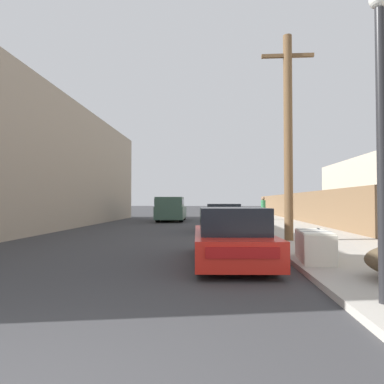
# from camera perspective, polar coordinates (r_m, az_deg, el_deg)

# --- Properties ---
(sidewalk_curb) EXTENTS (4.20, 63.00, 0.12)m
(sidewalk_curb) POSITION_cam_1_polar(r_m,az_deg,el_deg) (25.44, 12.62, -4.70)
(sidewalk_curb) COLOR #ADA89E
(sidewalk_curb) RESTS_ON ground
(discarded_fridge) EXTENTS (0.82, 1.67, 0.70)m
(discarded_fridge) POSITION_cam_1_polar(r_m,az_deg,el_deg) (8.30, 19.70, -8.42)
(discarded_fridge) COLOR silver
(discarded_fridge) RESTS_ON sidewalk_curb
(parked_sports_car_red) EXTENTS (1.94, 4.37, 1.31)m
(parked_sports_car_red) POSITION_cam_1_polar(r_m,az_deg,el_deg) (8.25, 6.52, -7.58)
(parked_sports_car_red) COLOR red
(parked_sports_car_red) RESTS_ON ground
(car_parked_mid) EXTENTS (1.89, 4.17, 1.34)m
(car_parked_mid) POSITION_cam_1_polar(r_m,az_deg,el_deg) (16.81, 5.40, -4.40)
(car_parked_mid) COLOR gray
(car_parked_mid) RESTS_ON ground
(pickup_truck) EXTENTS (2.18, 5.54, 1.77)m
(pickup_truck) POSITION_cam_1_polar(r_m,az_deg,el_deg) (25.21, -3.50, -2.88)
(pickup_truck) COLOR #385647
(pickup_truck) RESTS_ON ground
(utility_pole) EXTENTS (1.80, 0.30, 7.14)m
(utility_pole) POSITION_cam_1_polar(r_m,az_deg,el_deg) (12.48, 15.73, 9.30)
(utility_pole) COLOR brown
(utility_pole) RESTS_ON sidewalk_curb
(street_lamp) EXTENTS (0.26, 0.26, 4.19)m
(street_lamp) POSITION_cam_1_polar(r_m,az_deg,el_deg) (5.29, 28.97, 10.89)
(street_lamp) COLOR #232326
(street_lamp) RESTS_ON sidewalk_curb
(wooden_fence) EXTENTS (0.08, 40.53, 1.94)m
(wooden_fence) POSITION_cam_1_polar(r_m,az_deg,el_deg) (23.76, 18.02, -2.39)
(wooden_fence) COLOR brown
(wooden_fence) RESTS_ON sidewalk_curb
(pedestrian) EXTENTS (0.34, 0.34, 1.67)m
(pedestrian) POSITION_cam_1_polar(r_m,az_deg,el_deg) (25.77, 11.79, -2.62)
(pedestrian) COLOR #282D42
(pedestrian) RESTS_ON sidewalk_curb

